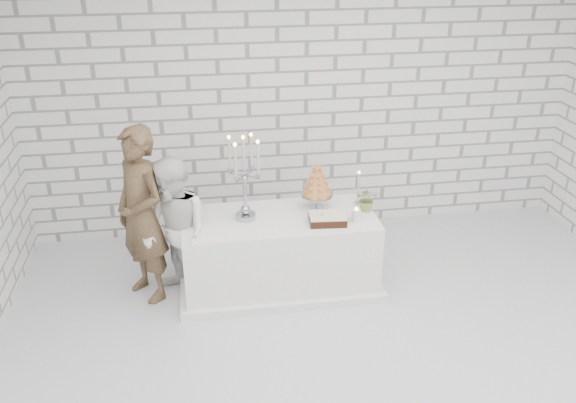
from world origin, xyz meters
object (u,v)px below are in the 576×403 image
at_px(bride, 176,233).
at_px(croquembouche, 317,186).
at_px(groom, 142,215).
at_px(candelabra, 244,178).
at_px(cake_table, 280,252).

height_order(bride, croquembouche, bride).
distance_m(groom, bride, 0.35).
height_order(groom, bride, groom).
relative_size(groom, croquembouche, 3.60).
bearing_deg(groom, candelabra, 49.90).
xyz_separation_m(bride, croquembouche, (1.33, 0.20, 0.28)).
xyz_separation_m(groom, croquembouche, (1.63, 0.07, 0.14)).
bearing_deg(groom, cake_table, 49.51).
relative_size(cake_table, candelabra, 2.22).
distance_m(groom, croquembouche, 1.63).
height_order(cake_table, candelabra, candelabra).
relative_size(bride, croquembouche, 3.03).
xyz_separation_m(bride, candelabra, (0.64, 0.10, 0.45)).
distance_m(cake_table, candelabra, 0.84).
height_order(cake_table, groom, groom).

